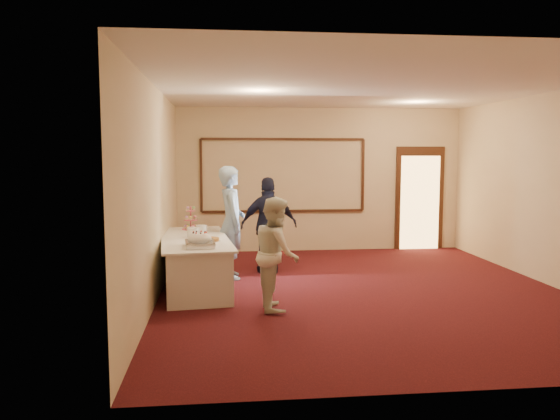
% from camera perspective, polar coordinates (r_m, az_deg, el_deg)
% --- Properties ---
extents(floor, '(7.00, 7.00, 0.00)m').
position_cam_1_polar(floor, '(8.37, 8.58, -8.33)').
color(floor, black).
rests_on(floor, ground).
extents(room_walls, '(6.04, 7.04, 3.02)m').
position_cam_1_polar(room_walls, '(8.12, 8.80, 5.66)').
color(room_walls, beige).
rests_on(room_walls, floor).
extents(wall_molding, '(3.45, 0.04, 1.55)m').
position_cam_1_polar(wall_molding, '(11.39, 0.34, 3.65)').
color(wall_molding, '#331C0F').
rests_on(wall_molding, room_walls).
extents(doorway, '(1.05, 0.07, 2.20)m').
position_cam_1_polar(doorway, '(12.10, 14.37, 1.13)').
color(doorway, '#331C0F').
rests_on(doorway, floor).
extents(buffet_table, '(1.26, 2.66, 0.77)m').
position_cam_1_polar(buffet_table, '(8.50, -8.86, -5.44)').
color(buffet_table, white).
rests_on(buffet_table, floor).
extents(pavlova_tray, '(0.43, 0.57, 0.20)m').
position_cam_1_polar(pavlova_tray, '(7.62, -8.37, -3.17)').
color(pavlova_tray, '#BABCC1').
rests_on(pavlova_tray, buffet_table).
extents(cupcake_stand, '(0.29, 0.29, 0.43)m').
position_cam_1_polar(cupcake_stand, '(9.35, -9.30, -1.09)').
color(cupcake_stand, '#D54A6D').
rests_on(cupcake_stand, buffet_table).
extents(plate_stack_a, '(0.18, 0.18, 0.15)m').
position_cam_1_polar(plate_stack_a, '(8.48, -9.09, -2.33)').
color(plate_stack_a, white).
rests_on(plate_stack_a, buffet_table).
extents(plate_stack_b, '(0.18, 0.18, 0.15)m').
position_cam_1_polar(plate_stack_b, '(8.77, -8.22, -2.06)').
color(plate_stack_b, white).
rests_on(plate_stack_b, buffet_table).
extents(tart, '(0.29, 0.29, 0.06)m').
position_cam_1_polar(tart, '(8.03, -7.26, -3.11)').
color(tart, white).
rests_on(tart, buffet_table).
extents(man, '(0.51, 0.72, 1.85)m').
position_cam_1_polar(man, '(9.00, -5.08, -1.29)').
color(man, '#80A0C7').
rests_on(man, floor).
extents(woman, '(0.58, 0.73, 1.49)m').
position_cam_1_polar(woman, '(7.21, -0.36, -4.53)').
color(woman, white).
rests_on(woman, floor).
extents(guest, '(0.97, 0.41, 1.65)m').
position_cam_1_polar(guest, '(9.37, -1.16, -1.60)').
color(guest, black).
rests_on(guest, floor).
extents(camera_flash, '(0.08, 0.05, 0.05)m').
position_cam_1_polar(camera_flash, '(9.08, -0.31, 1.03)').
color(camera_flash, white).
rests_on(camera_flash, guest).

